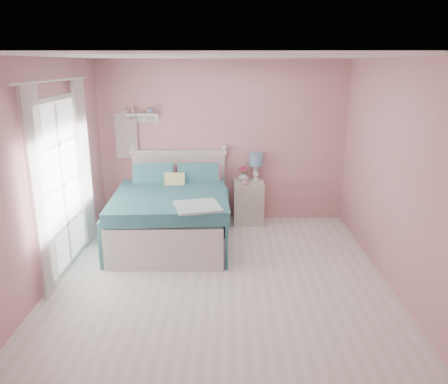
{
  "coord_description": "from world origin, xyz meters",
  "views": [
    {
      "loc": [
        0.09,
        -4.79,
        2.54
      ],
      "look_at": [
        0.03,
        1.2,
        0.76
      ],
      "focal_mm": 35.0,
      "sensor_mm": 36.0,
      "label": 1
    }
  ],
  "objects_px": {
    "vase": "(243,176)",
    "nightstand": "(249,202)",
    "teacup": "(245,182)",
    "bed": "(173,214)",
    "table_lamp": "(256,161)"
  },
  "relations": [
    {
      "from": "bed",
      "to": "nightstand",
      "type": "height_order",
      "value": "bed"
    },
    {
      "from": "nightstand",
      "to": "vase",
      "type": "distance_m",
      "value": 0.44
    },
    {
      "from": "vase",
      "to": "nightstand",
      "type": "bearing_deg",
      "value": -17.6
    },
    {
      "from": "bed",
      "to": "teacup",
      "type": "height_order",
      "value": "bed"
    },
    {
      "from": "table_lamp",
      "to": "teacup",
      "type": "bearing_deg",
      "value": -123.02
    },
    {
      "from": "bed",
      "to": "teacup",
      "type": "relative_size",
      "value": 21.5
    },
    {
      "from": "bed",
      "to": "vase",
      "type": "height_order",
      "value": "bed"
    },
    {
      "from": "nightstand",
      "to": "teacup",
      "type": "relative_size",
      "value": 7.23
    },
    {
      "from": "bed",
      "to": "table_lamp",
      "type": "bearing_deg",
      "value": 31.75
    },
    {
      "from": "teacup",
      "to": "bed",
      "type": "bearing_deg",
      "value": -150.74
    },
    {
      "from": "vase",
      "to": "teacup",
      "type": "relative_size",
      "value": 1.76
    },
    {
      "from": "nightstand",
      "to": "table_lamp",
      "type": "distance_m",
      "value": 0.68
    },
    {
      "from": "bed",
      "to": "vase",
      "type": "distance_m",
      "value": 1.37
    },
    {
      "from": "vase",
      "to": "teacup",
      "type": "bearing_deg",
      "value": -81.8
    },
    {
      "from": "vase",
      "to": "teacup",
      "type": "xyz_separation_m",
      "value": [
        0.03,
        -0.18,
        -0.05
      ]
    }
  ]
}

